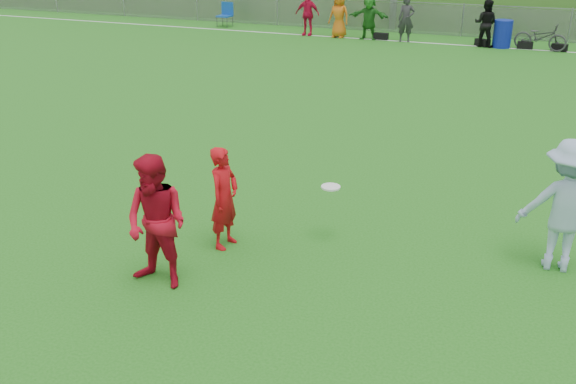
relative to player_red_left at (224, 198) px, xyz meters
The scene contains 12 objects.
ground 1.31m from the player_red_left, 24.39° to the right, with size 120.00×120.00×0.00m, color #1E6314.
sideline_far 17.60m from the player_red_left, 86.85° to the left, with size 60.00×0.10×0.01m, color white.
fence 19.59m from the player_red_left, 87.17° to the left, with size 58.00×0.06×1.30m.
spectator_row 17.67m from the player_red_left, 96.25° to the left, with size 7.89×0.76×1.69m.
gear_bags 17.79m from the player_red_left, 83.34° to the left, with size 7.11×0.56×0.26m.
player_red_left is the anchor object (origin of this frame).
player_red_center 1.32m from the player_red_left, 103.73° to the right, with size 0.87×0.67×1.78m, color #B20C20.
player_blue 4.64m from the player_red_left, 13.09° to the left, with size 1.19×0.69×1.85m, color #91AFC9.
frisbee 1.54m from the player_red_left, 27.56° to the left, with size 0.28×0.28×0.03m.
recycling_bin 17.83m from the player_red_left, 81.46° to the left, with size 0.66×0.66×0.99m, color #0D1D96.
camp_chair 20.49m from the player_red_left, 116.16° to the left, with size 0.60×0.62×1.03m.
bicycle 18.00m from the player_red_left, 77.25° to the left, with size 0.63×1.81×0.95m, color #313133.
Camera 1 is at (2.88, -7.05, 4.45)m, focal length 40.00 mm.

